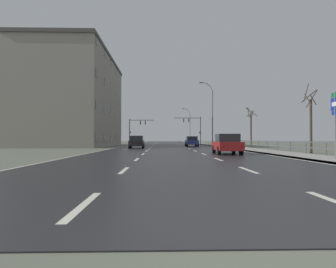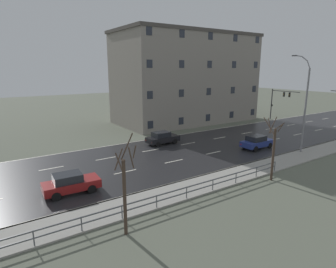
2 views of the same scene
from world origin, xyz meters
name	(u,v)px [view 2 (image 2 of 2)]	position (x,y,z in m)	size (l,w,h in m)	color
ground_plane	(273,134)	(0.00, 48.00, -0.06)	(160.00, 160.00, 0.12)	#5B6051
road_asphalt_strip	(318,125)	(0.00, 60.00, 0.01)	(14.00, 120.00, 0.03)	#232326
guardrail	(122,209)	(9.85, 19.86, 0.70)	(0.07, 30.20, 1.00)	#515459
street_lamp_midground	(304,106)	(7.47, 42.67, 5.24)	(2.25, 0.24, 10.65)	slate
traffic_signal_left	(279,99)	(-6.49, 57.93, 3.86)	(5.44, 0.36, 5.55)	#38383A
car_near_right	(71,183)	(4.14, 18.29, 0.80)	(1.97, 4.17, 1.57)	maroon
car_far_right	(257,142)	(3.81, 39.84, 0.80)	(1.85, 4.10, 1.57)	navy
car_far_left	(162,138)	(-3.99, 31.66, 0.80)	(1.92, 4.14, 1.57)	black
brick_building	(186,78)	(-15.31, 43.88, 7.56)	(12.05, 24.45, 15.10)	gray
bare_tree_near	(125,191)	(11.37, 19.43, 2.63)	(1.34, 1.30, 5.87)	#423328
bare_tree_mid	(273,150)	(10.87, 33.04, 2.61)	(1.41, 1.47, 5.37)	#423328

